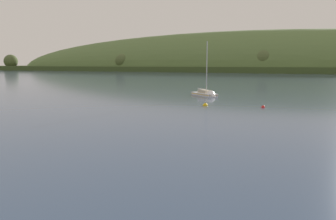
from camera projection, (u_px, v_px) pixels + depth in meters
The scene contains 4 objects.
far_shoreline_hill at pixel (236, 71), 267.22m from camera, with size 591.00×164.41×63.63m.
sailboat_near_mooring at pixel (207, 95), 58.50m from camera, with size 6.17×6.03×10.50m.
mooring_buoy_foreground at pixel (205, 106), 44.88m from camera, with size 0.71×0.71×0.79m.
mooring_buoy_midchannel at pixel (263, 107), 43.01m from camera, with size 0.51×0.51×0.59m.
Camera 1 is at (19.01, 11.42, 5.60)m, focal length 35.37 mm.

